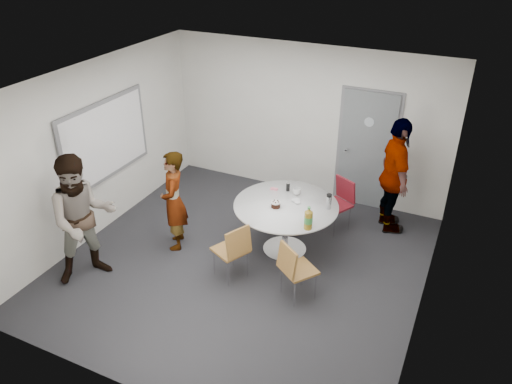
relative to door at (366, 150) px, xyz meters
The scene contains 15 objects.
floor 2.90m from the door, 113.90° to the right, with size 5.00×5.00×0.00m, color black.
ceiling 3.19m from the door, 113.90° to the right, with size 5.00×5.00×0.00m, color silver.
wall_back 1.15m from the door, behind, with size 5.00×5.00×0.00m, color silver.
wall_left 4.38m from the door, 145.41° to the right, with size 5.00×5.00×0.00m, color silver.
wall_right 2.87m from the door, 60.57° to the right, with size 5.00×5.00×0.00m, color silver.
wall_front 5.11m from the door, 102.45° to the right, with size 5.00×5.00×0.00m, color silver.
door is the anchor object (origin of this frame).
whiteboard 4.25m from the door, 147.34° to the right, with size 0.04×1.90×1.25m.
table 2.04m from the door, 108.90° to the right, with size 1.54×1.54×1.14m.
chair_near_left 3.07m from the door, 110.45° to the right, with size 0.58×0.56×0.87m.
chair_near_right 2.92m from the door, 93.41° to the right, with size 0.58×0.59×0.85m.
chair_far 1.06m from the door, 98.62° to the right, with size 0.57×0.59×0.87m.
person_main 3.35m from the door, 132.21° to the right, with size 0.57×0.38×1.57m, color #A5C6EA.
person_left 4.65m from the door, 128.96° to the right, with size 0.91×0.71×1.86m, color white.
person_right 0.86m from the door, 44.97° to the right, with size 1.11×0.46×1.90m, color black.
Camera 1 is at (2.69, -5.27, 4.49)m, focal length 35.00 mm.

